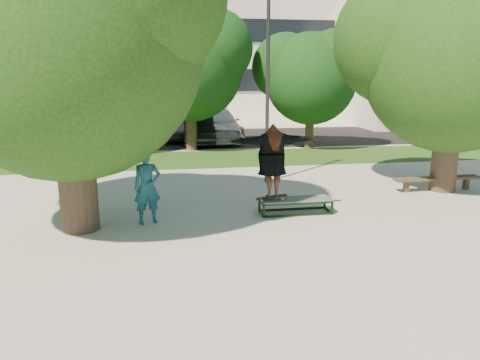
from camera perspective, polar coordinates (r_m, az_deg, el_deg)
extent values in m
plane|color=#A7A09A|center=(10.43, 3.83, -6.54)|extent=(120.00, 120.00, 0.00)
cube|color=#1F4D16|center=(19.65, 0.38, 2.74)|extent=(30.00, 4.00, 0.02)
cube|color=black|center=(25.90, -4.26, 5.14)|extent=(40.00, 8.00, 0.01)
cylinder|color=#38281E|center=(10.90, -19.38, 2.31)|extent=(0.84, 0.84, 3.20)
sphere|color=#12360E|center=(10.76, -20.39, 15.35)|extent=(5.80, 5.80, 5.80)
sphere|color=#12360E|center=(12.00, -27.02, 17.93)|extent=(4.35, 4.35, 4.35)
cylinder|color=#38281E|center=(15.18, 23.86, 4.34)|extent=(0.76, 0.76, 3.00)
sphere|color=#12360E|center=(15.06, 24.66, 12.94)|extent=(5.20, 5.20, 5.20)
sphere|color=#12360E|center=(15.10, 18.94, 15.88)|extent=(3.90, 3.90, 3.90)
cylinder|color=#38281E|center=(21.10, -21.00, 6.40)|extent=(0.44, 0.44, 2.80)
sphere|color=black|center=(21.00, -21.46, 11.98)|extent=(4.40, 4.40, 4.40)
sphere|color=black|center=(21.89, -24.11, 13.20)|extent=(3.30, 3.30, 3.30)
sphere|color=black|center=(20.40, -19.09, 14.33)|extent=(3.08, 3.08, 3.08)
cylinder|color=#38281E|center=(21.70, -6.01, 7.59)|extent=(0.50, 0.50, 3.00)
sphere|color=black|center=(21.61, -6.15, 13.46)|extent=(4.80, 4.80, 4.80)
sphere|color=black|center=(22.31, -9.48, 14.88)|extent=(3.60, 3.60, 3.60)
sphere|color=black|center=(21.25, -3.10, 15.79)|extent=(3.36, 3.36, 3.36)
cylinder|color=#38281E|center=(22.24, 8.49, 7.13)|extent=(0.40, 0.40, 2.60)
sphere|color=black|center=(22.14, 8.65, 12.11)|extent=(4.20, 4.20, 4.20)
sphere|color=black|center=(22.45, 5.57, 13.54)|extent=(3.15, 3.15, 3.15)
sphere|color=black|center=(22.05, 11.47, 13.91)|extent=(2.94, 2.94, 2.94)
cylinder|color=#2D2D30|center=(14.94, 3.38, 11.07)|extent=(0.12, 0.12, 6.00)
cube|color=beige|center=(41.82, -9.45, 18.90)|extent=(30.00, 14.00, 16.00)
cube|color=black|center=(34.51, -9.11, 11.91)|extent=(27.60, 0.12, 1.60)
cube|color=black|center=(34.65, -9.32, 17.71)|extent=(27.60, 0.12, 1.60)
cube|color=beige|center=(37.53, 23.94, 12.59)|extent=(15.00, 10.00, 8.00)
cube|color=#475147|center=(11.89, 6.79, -2.34)|extent=(1.80, 0.60, 0.03)
cylinder|color=white|center=(11.59, 2.65, -2.44)|extent=(0.06, 0.03, 0.06)
cylinder|color=white|center=(11.74, 2.48, -2.24)|extent=(0.06, 0.03, 0.06)
cylinder|color=white|center=(11.71, 5.23, -2.32)|extent=(0.06, 0.03, 0.06)
cylinder|color=white|center=(11.86, 5.04, -2.12)|extent=(0.06, 0.03, 0.06)
cube|color=black|center=(11.71, 3.86, -2.09)|extent=(0.78, 0.20, 0.10)
imported|color=#4F3122|center=(11.51, 3.93, 2.36)|extent=(2.28, 0.75, 1.83)
imported|color=#184F5D|center=(11.10, -11.25, -0.81)|extent=(0.73, 0.58, 1.77)
cube|color=#483B2B|center=(14.77, 19.60, -0.72)|extent=(0.14, 0.14, 0.36)
cube|color=#483B2B|center=(15.87, 25.84, -0.37)|extent=(0.14, 0.14, 0.36)
cube|color=#483B2B|center=(15.26, 22.90, 0.19)|extent=(2.74, 0.44, 0.07)
imported|color=#B5B5BA|center=(24.24, -17.96, 5.98)|extent=(2.87, 5.13, 1.65)
imported|color=black|center=(23.77, -5.05, 6.11)|extent=(1.63, 4.26, 1.39)
imported|color=#55565A|center=(25.73, -7.37, 6.56)|extent=(2.71, 5.17, 1.39)
imported|color=silver|center=(24.88, -2.93, 6.74)|extent=(2.35, 5.69, 1.64)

